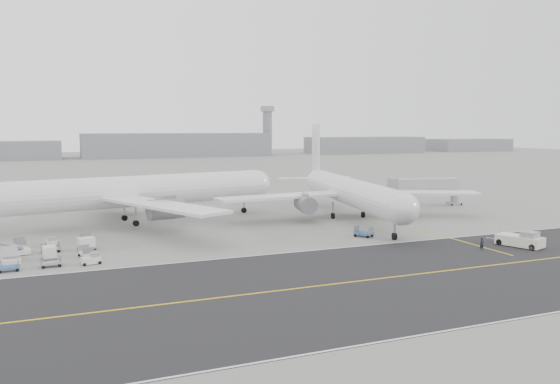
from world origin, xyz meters
name	(u,v)px	position (x,y,z in m)	size (l,w,h in m)	color
ground	(263,251)	(0.00, 0.00, 0.00)	(700.00, 700.00, 0.00)	gray
taxiway	(361,281)	(5.02, -17.98, 0.01)	(220.00, 59.00, 0.03)	#262628
horizon_buildings	(161,157)	(30.00, 260.00, 0.00)	(520.00, 28.00, 28.00)	gray
control_tower	(267,129)	(100.00, 265.00, 16.25)	(7.00, 7.00, 31.25)	gray
airliner_a	(131,192)	(-14.11, 29.71, 5.70)	(56.82, 55.71, 19.77)	silver
airliner_b	(349,191)	(24.55, 20.16, 5.14)	(50.43, 51.37, 17.82)	silver
pushback_tug	(521,240)	(35.37, -11.00, 0.96)	(4.86, 8.18, 2.33)	beige
jet_bridge	(425,186)	(48.15, 28.57, 4.32)	(16.63, 6.16, 6.20)	gray
gse_cluster	(52,256)	(-27.13, 7.86, 0.00)	(16.35, 20.06, 1.85)	#9F9FA4
stray_dolly	(364,237)	(18.05, 3.57, 0.00)	(1.72, 2.80, 1.72)	silver
ground_crew_a	(482,244)	(28.31, -10.97, 0.94)	(0.68, 0.45, 1.87)	black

